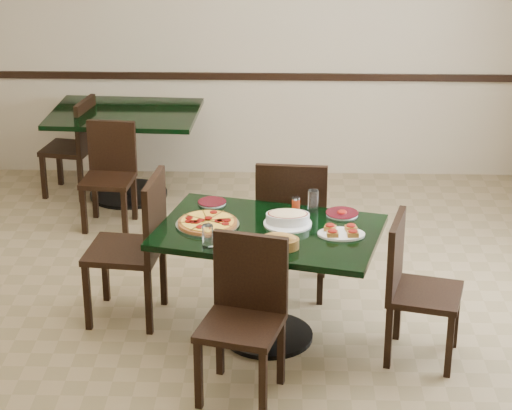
{
  "coord_description": "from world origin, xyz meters",
  "views": [
    {
      "loc": [
        0.29,
        -5.74,
        3.19
      ],
      "look_at": [
        0.13,
        0.0,
        0.81
      ],
      "focal_mm": 70.0,
      "sensor_mm": 36.0,
      "label": 1
    }
  ],
  "objects_px": {
    "lasagna_casserole": "(288,218)",
    "bread_basket": "(279,241)",
    "chair_far": "(292,220)",
    "chair_near": "(245,308)",
    "pepperoni_pizza": "(207,223)",
    "main_table": "(269,256)",
    "back_chair_left": "(76,142)",
    "chair_left": "(138,240)",
    "back_chair_near": "(110,169)",
    "bruschetta_platter": "(341,232)",
    "back_table": "(126,137)",
    "chair_right": "(412,282)"
  },
  "relations": [
    {
      "from": "main_table",
      "to": "chair_left",
      "type": "height_order",
      "value": "chair_left"
    },
    {
      "from": "main_table",
      "to": "bruschetta_platter",
      "type": "xyz_separation_m",
      "value": [
        0.43,
        -0.08,
        0.21
      ]
    },
    {
      "from": "chair_far",
      "to": "bruschetta_platter",
      "type": "bearing_deg",
      "value": 117.79
    },
    {
      "from": "back_chair_left",
      "to": "bruschetta_platter",
      "type": "distance_m",
      "value": 3.27
    },
    {
      "from": "chair_far",
      "to": "chair_near",
      "type": "height_order",
      "value": "chair_far"
    },
    {
      "from": "chair_far",
      "to": "bread_basket",
      "type": "distance_m",
      "value": 0.88
    },
    {
      "from": "chair_left",
      "to": "lasagna_casserole",
      "type": "xyz_separation_m",
      "value": [
        0.95,
        -0.17,
        0.24
      ]
    },
    {
      "from": "back_chair_left",
      "to": "bruschetta_platter",
      "type": "relative_size",
      "value": 2.91
    },
    {
      "from": "back_table",
      "to": "bread_basket",
      "type": "xyz_separation_m",
      "value": [
        1.3,
        -2.64,
        0.27
      ]
    },
    {
      "from": "back_chair_left",
      "to": "lasagna_casserole",
      "type": "distance_m",
      "value": 2.95
    },
    {
      "from": "chair_right",
      "to": "back_chair_left",
      "type": "height_order",
      "value": "chair_right"
    },
    {
      "from": "chair_near",
      "to": "bread_basket",
      "type": "bearing_deg",
      "value": 73.98
    },
    {
      "from": "main_table",
      "to": "chair_right",
      "type": "distance_m",
      "value": 0.88
    },
    {
      "from": "back_chair_near",
      "to": "back_chair_left",
      "type": "distance_m",
      "value": 0.72
    },
    {
      "from": "back_chair_near",
      "to": "pepperoni_pizza",
      "type": "xyz_separation_m",
      "value": [
        0.9,
        -1.75,
        0.31
      ]
    },
    {
      "from": "back_table",
      "to": "lasagna_casserole",
      "type": "relative_size",
      "value": 4.24
    },
    {
      "from": "back_table",
      "to": "lasagna_casserole",
      "type": "xyz_separation_m",
      "value": [
        1.35,
        -2.3,
        0.27
      ]
    },
    {
      "from": "chair_near",
      "to": "back_chair_near",
      "type": "xyz_separation_m",
      "value": [
        -1.16,
        2.37,
        -0.06
      ]
    },
    {
      "from": "chair_near",
      "to": "bread_basket",
      "type": "height_order",
      "value": "chair_near"
    },
    {
      "from": "back_table",
      "to": "lasagna_casserole",
      "type": "bearing_deg",
      "value": -56.59
    },
    {
      "from": "back_table",
      "to": "chair_far",
      "type": "bearing_deg",
      "value": -49.37
    },
    {
      "from": "main_table",
      "to": "chair_left",
      "type": "distance_m",
      "value": 0.87
    },
    {
      "from": "lasagna_casserole",
      "to": "bread_basket",
      "type": "distance_m",
      "value": 0.34
    },
    {
      "from": "main_table",
      "to": "back_chair_left",
      "type": "distance_m",
      "value": 2.93
    },
    {
      "from": "chair_left",
      "to": "back_chair_near",
      "type": "height_order",
      "value": "chair_left"
    },
    {
      "from": "pepperoni_pizza",
      "to": "bruschetta_platter",
      "type": "xyz_separation_m",
      "value": [
        0.81,
        -0.13,
        0.01
      ]
    },
    {
      "from": "back_chair_left",
      "to": "bruschetta_platter",
      "type": "bearing_deg",
      "value": 51.46
    },
    {
      "from": "main_table",
      "to": "back_chair_near",
      "type": "distance_m",
      "value": 2.21
    },
    {
      "from": "back_table",
      "to": "chair_far",
      "type": "relative_size",
      "value": 1.27
    },
    {
      "from": "chair_left",
      "to": "pepperoni_pizza",
      "type": "height_order",
      "value": "chair_left"
    },
    {
      "from": "back_table",
      "to": "back_chair_near",
      "type": "height_order",
      "value": "back_chair_near"
    },
    {
      "from": "main_table",
      "to": "bread_basket",
      "type": "height_order",
      "value": "bread_basket"
    },
    {
      "from": "back_table",
      "to": "main_table",
      "type": "bearing_deg",
      "value": -59.5
    },
    {
      "from": "back_chair_left",
      "to": "lasagna_casserole",
      "type": "height_order",
      "value": "same"
    },
    {
      "from": "back_chair_near",
      "to": "bread_basket",
      "type": "bearing_deg",
      "value": -51.63
    },
    {
      "from": "bruschetta_platter",
      "to": "pepperoni_pizza",
      "type": "bearing_deg",
      "value": 172.65
    },
    {
      "from": "chair_right",
      "to": "pepperoni_pizza",
      "type": "bearing_deg",
      "value": 93.94
    },
    {
      "from": "chair_far",
      "to": "bruschetta_platter",
      "type": "relative_size",
      "value": 3.42
    },
    {
      "from": "main_table",
      "to": "back_chair_left",
      "type": "xyz_separation_m",
      "value": [
        -1.66,
        2.41,
        -0.1
      ]
    },
    {
      "from": "chair_far",
      "to": "lasagna_casserole",
      "type": "height_order",
      "value": "chair_far"
    },
    {
      "from": "pepperoni_pizza",
      "to": "lasagna_casserole",
      "type": "bearing_deg",
      "value": 3.08
    },
    {
      "from": "chair_near",
      "to": "pepperoni_pizza",
      "type": "height_order",
      "value": "chair_near"
    },
    {
      "from": "back_table",
      "to": "chair_right",
      "type": "xyz_separation_m",
      "value": [
        2.09,
        -2.56,
        -0.02
      ]
    },
    {
      "from": "chair_right",
      "to": "back_chair_near",
      "type": "bearing_deg",
      "value": 61.79
    },
    {
      "from": "chair_left",
      "to": "back_table",
      "type": "bearing_deg",
      "value": -162.66
    },
    {
      "from": "main_table",
      "to": "lasagna_casserole",
      "type": "height_order",
      "value": "lasagna_casserole"
    },
    {
      "from": "chair_far",
      "to": "chair_near",
      "type": "xyz_separation_m",
      "value": [
        -0.27,
        -1.16,
        -0.04
      ]
    },
    {
      "from": "back_table",
      "to": "chair_far",
      "type": "height_order",
      "value": "chair_far"
    },
    {
      "from": "chair_far",
      "to": "chair_right",
      "type": "xyz_separation_m",
      "value": [
        0.71,
        -0.77,
        -0.06
      ]
    },
    {
      "from": "back_table",
      "to": "bruschetta_platter",
      "type": "bearing_deg",
      "value": -52.74
    }
  ]
}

